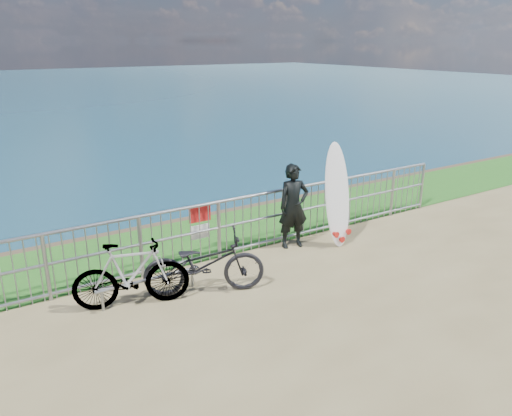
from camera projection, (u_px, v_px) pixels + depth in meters
grass_strip at (216, 234)px, 10.46m from camera, size 120.00×120.00×0.00m
railing at (243, 224)px, 9.40m from camera, size 10.06×0.10×1.13m
surfer at (294, 206)px, 9.61m from camera, size 0.68×0.52×1.66m
surfboard at (337, 199)px, 9.69m from camera, size 0.60×0.55×2.04m
bicycle_near at (204, 264)px, 7.90m from camera, size 2.03×1.35×1.01m
bicycle_far at (131, 274)px, 7.49m from camera, size 1.81×0.98×1.05m
bike_rack at (149, 282)px, 7.78m from camera, size 1.67×0.05×0.35m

